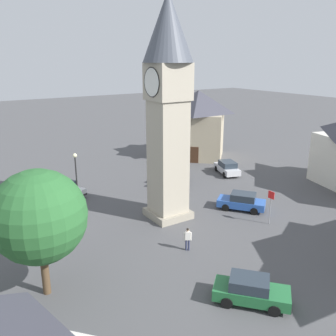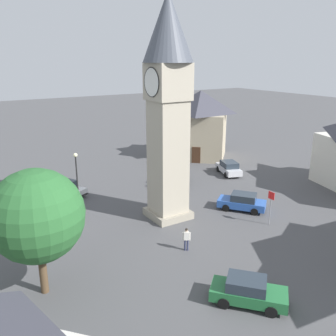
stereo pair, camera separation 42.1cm
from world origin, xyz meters
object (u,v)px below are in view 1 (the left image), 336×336
at_px(car_white_side, 242,201).
at_px(clock_tower, 168,92).
at_px(car_silver_kerb, 44,220).
at_px(car_black_far, 251,290).
at_px(car_green_alley, 227,168).
at_px(building_shop_left, 198,123).
at_px(tree, 39,217).
at_px(lamp_post, 76,173).
at_px(car_red_corner, 172,177).
at_px(car_blue_kerb, 64,189).
at_px(pedestrian, 188,237).
at_px(road_sign, 271,202).

bearing_deg(car_white_side, clock_tower, -110.34).
distance_m(clock_tower, car_silver_kerb, 13.87).
distance_m(clock_tower, car_black_far, 15.63).
distance_m(car_white_side, car_green_alley, 10.42).
relative_size(car_silver_kerb, building_shop_left, 0.46).
height_order(tree, lamp_post, tree).
bearing_deg(lamp_post, car_red_corner, 98.43).
xyz_separation_m(car_blue_kerb, lamp_post, (4.32, -0.15, 2.73)).
distance_m(car_silver_kerb, lamp_post, 4.76).
height_order(car_black_far, pedestrian, pedestrian).
bearing_deg(building_shop_left, car_black_far, -32.15).
bearing_deg(car_black_far, lamp_post, -168.51).
height_order(car_silver_kerb, tree, tree).
distance_m(car_black_far, tree, 12.17).
bearing_deg(tree, building_shop_left, 127.02).
bearing_deg(lamp_post, car_white_side, 58.57).
xyz_separation_m(car_white_side, tree, (2.74, -17.86, 3.99)).
xyz_separation_m(car_silver_kerb, car_black_far, (15.39, 6.94, 0.00)).
bearing_deg(tree, car_white_side, 98.72).
bearing_deg(road_sign, car_silver_kerb, -120.37).
bearing_deg(car_red_corner, road_sign, 5.24).
distance_m(car_green_alley, building_shop_left, 9.13).
relative_size(car_red_corner, road_sign, 1.59).
distance_m(pedestrian, road_sign, 8.08).
height_order(car_black_far, road_sign, road_sign).
distance_m(car_blue_kerb, road_sign, 19.31).
relative_size(car_blue_kerb, lamp_post, 0.84).
bearing_deg(car_blue_kerb, pedestrian, 14.34).
xyz_separation_m(clock_tower, car_black_far, (12.06, -2.47, -9.63)).
height_order(clock_tower, road_sign, clock_tower).
height_order(clock_tower, tree, clock_tower).
bearing_deg(lamp_post, tree, -28.83).
distance_m(car_black_far, car_green_alley, 23.46).
bearing_deg(car_silver_kerb, car_green_alley, 97.60).
distance_m(car_white_side, tree, 18.50).
distance_m(car_silver_kerb, building_shop_left, 26.23).
distance_m(car_blue_kerb, car_green_alley, 18.34).
height_order(car_silver_kerb, pedestrian, pedestrian).
height_order(car_blue_kerb, building_shop_left, building_shop_left).
bearing_deg(car_red_corner, car_green_alley, 85.78).
xyz_separation_m(car_green_alley, pedestrian, (11.75, -14.22, 0.25)).
relative_size(lamp_post, road_sign, 1.88).
bearing_deg(car_white_side, tree, -81.28).
relative_size(car_white_side, car_black_far, 1.02).
relative_size(car_silver_kerb, tree, 0.60).
xyz_separation_m(car_white_side, lamp_post, (-7.48, -12.23, 2.73)).
height_order(car_silver_kerb, building_shop_left, building_shop_left).
distance_m(car_silver_kerb, car_white_side, 16.67).
distance_m(car_red_corner, car_white_side, 9.19).
relative_size(clock_tower, car_red_corner, 4.01).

